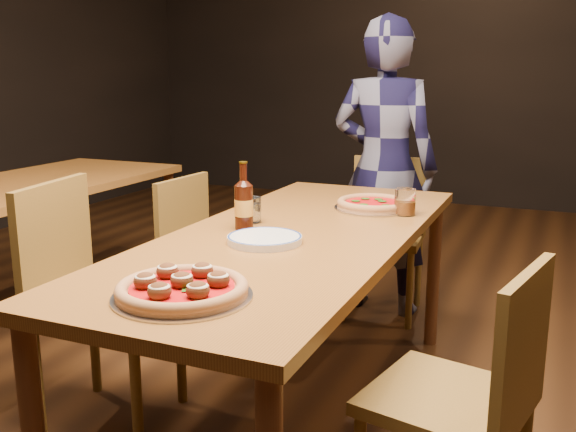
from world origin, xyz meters
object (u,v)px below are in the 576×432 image
at_px(chair_main_nw, 109,301).
at_px(chair_main_e, 447,397).
at_px(pizza_meatball, 182,288).
at_px(amber_glass, 405,202).
at_px(chair_end, 383,235).
at_px(table_left, 7,200).
at_px(beer_bottle, 244,206).
at_px(table_main, 293,251).
at_px(chair_main_sw, 217,263).
at_px(water_glass, 251,210).
at_px(plate_stack, 265,239).
at_px(diner, 384,168).
at_px(pizza_margherita, 373,204).

relative_size(chair_main_nw, chair_main_e, 1.11).
distance_m(pizza_meatball, amber_glass, 1.22).
bearing_deg(chair_end, table_left, -155.92).
distance_m(chair_main_nw, amber_glass, 1.21).
distance_m(chair_main_e, chair_end, 1.76).
height_order(chair_end, pizza_meatball, chair_end).
bearing_deg(chair_end, beer_bottle, -103.33).
distance_m(chair_main_e, beer_bottle, 0.98).
distance_m(table_main, chair_main_sw, 0.80).
bearing_deg(chair_main_nw, beer_bottle, -72.57).
xyz_separation_m(table_main, water_glass, (-0.21, 0.08, 0.12)).
bearing_deg(table_main, plate_stack, -100.62).
relative_size(chair_main_nw, diner, 0.60).
height_order(table_main, chair_main_e, chair_main_e).
distance_m(beer_bottle, water_glass, 0.12).
bearing_deg(chair_main_nw, pizza_margherita, -55.61).
height_order(table_main, diner, diner).
distance_m(water_glass, diner, 1.25).
relative_size(chair_main_e, plate_stack, 3.45).
height_order(pizza_meatball, beer_bottle, beer_bottle).
height_order(chair_main_nw, pizza_margherita, chair_main_nw).
height_order(chair_main_sw, pizza_margherita, chair_main_sw).
height_order(chair_main_nw, water_glass, chair_main_nw).
bearing_deg(chair_main_e, water_glass, -107.69).
height_order(table_main, chair_main_nw, chair_main_nw).
height_order(table_left, chair_main_e, chair_main_e).
bearing_deg(chair_main_sw, water_glass, -132.70).
distance_m(table_main, pizza_meatball, 0.75).
height_order(chair_main_sw, plate_stack, chair_main_sw).
distance_m(table_left, diner, 1.97).
height_order(chair_main_sw, pizza_meatball, chair_main_sw).
xyz_separation_m(table_main, pizza_margherita, (0.15, 0.50, 0.09)).
bearing_deg(amber_glass, table_left, -175.98).
xyz_separation_m(table_main, beer_bottle, (-0.18, -0.03, 0.16)).
distance_m(table_left, chair_main_nw, 1.22).
distance_m(chair_end, diner, 0.37).
bearing_deg(table_left, chair_end, 28.96).
xyz_separation_m(pizza_margherita, water_glass, (-0.36, -0.42, 0.03)).
bearing_deg(table_left, chair_main_sw, 9.08).
bearing_deg(pizza_meatball, beer_bottle, 104.80).
distance_m(table_main, diner, 1.32).
xyz_separation_m(table_main, chair_main_nw, (-0.63, -0.26, -0.20)).
distance_m(plate_stack, water_glass, 0.31).
height_order(chair_main_sw, water_glass, chair_main_sw).
height_order(table_main, pizza_meatball, pizza_meatball).
xyz_separation_m(table_left, chair_main_sw, (1.11, 0.18, -0.25)).
bearing_deg(diner, table_left, 33.21).
distance_m(chair_main_nw, plate_stack, 0.67).
height_order(chair_end, beer_bottle, beer_bottle).
bearing_deg(amber_glass, plate_stack, -118.44).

